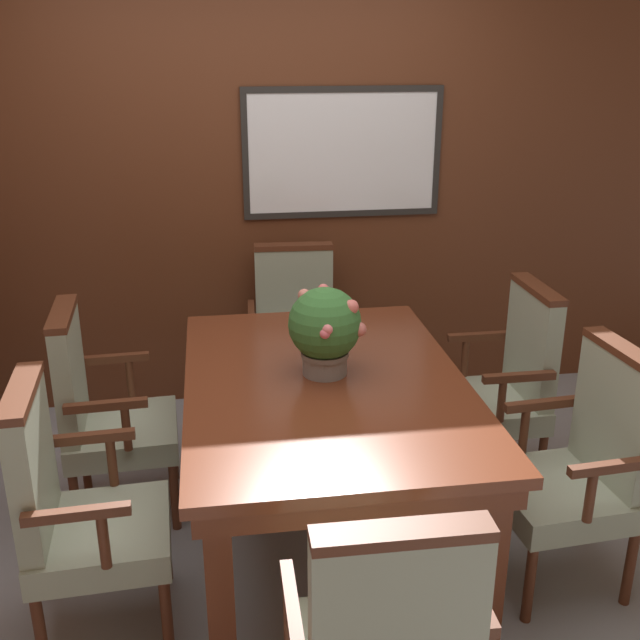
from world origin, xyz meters
TOP-DOWN VIEW (x-y plane):
  - ground_plane at (0.00, 0.00)m, footprint 14.00×14.00m
  - wall_back at (0.00, 1.62)m, footprint 7.20×0.08m
  - dining_table at (0.14, 0.11)m, footprint 1.13×1.65m
  - chair_head_far at (0.16, 1.30)m, footprint 0.55×0.51m
  - chair_right_near at (1.09, -0.27)m, footprint 0.52×0.55m
  - chair_left_far at (-0.80, 0.47)m, footprint 0.51×0.55m
  - chair_left_near at (-0.81, -0.28)m, footprint 0.51×0.55m
  - chair_right_far at (1.08, 0.49)m, footprint 0.48×0.53m
  - potted_plant at (0.15, 0.16)m, footprint 0.31×0.31m

SIDE VIEW (x-z plane):
  - ground_plane at x=0.00m, z-range 0.00..0.00m
  - chair_head_far at x=0.16m, z-range 0.02..1.02m
  - chair_right_near at x=1.09m, z-range 0.02..1.02m
  - chair_left_far at x=-0.80m, z-range 0.02..1.02m
  - chair_left_near at x=-0.81m, z-range 0.02..1.02m
  - chair_right_far at x=1.08m, z-range 0.02..1.02m
  - dining_table at x=0.14m, z-range 0.29..1.06m
  - potted_plant at x=0.15m, z-range 0.79..1.15m
  - wall_back at x=0.00m, z-range 0.00..2.45m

